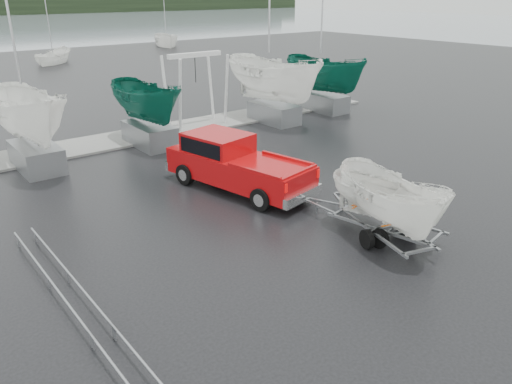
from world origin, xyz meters
The scene contains 13 objects.
ground_plane centered at (0.00, 0.00, 0.00)m, with size 120.00×120.00×0.00m, color black.
dock centered at (0.00, 13.00, 0.05)m, with size 30.00×3.00×0.12m, color gray.
pickup_truck centered at (-1.20, 3.96, 1.08)m, with size 3.28×6.51×2.07m.
trailer_hitched centered at (0.09, -2.53, 2.43)m, with size 1.90×3.76×4.45m.
trailer_parked centered at (-0.15, -2.72, 2.76)m, with size 2.17×3.79×5.10m.
boat_hoist centered at (2.83, 13.00, 2.67)m, with size 3.30×2.18×4.12m.
keelboat_0 centered at (-6.64, 11.00, 3.93)m, with size 2.47×3.20×10.64m.
keelboat_1 centered at (-1.11, 11.20, 3.37)m, with size 2.15×3.20×6.81m.
keelboat_2 centered at (6.87, 11.00, 4.46)m, with size 2.80×3.20×10.98m.
keelboat_3 centered at (11.33, 11.30, 3.86)m, with size 2.43×3.20×10.60m.
mast_rack_0 centered at (-9.00, 1.00, 0.35)m, with size 0.56×6.50×0.06m.
moored_boat_2 centered at (4.88, 45.10, 0.01)m, with size 3.31×3.31×11.07m.
moored_boat_3 centered at (22.99, 53.40, 0.00)m, with size 3.51×3.55×11.70m.
Camera 1 is at (-11.91, -11.15, 7.28)m, focal length 35.00 mm.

